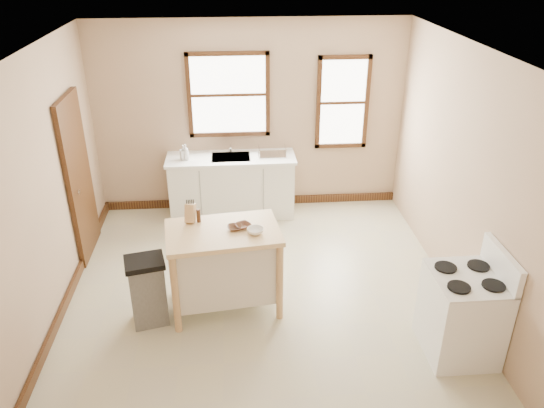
{
  "coord_description": "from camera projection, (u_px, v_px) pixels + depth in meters",
  "views": [
    {
      "loc": [
        -0.27,
        -4.95,
        3.76
      ],
      "look_at": [
        0.15,
        0.4,
        1.05
      ],
      "focal_mm": 35.0,
      "sensor_mm": 36.0,
      "label": 1
    }
  ],
  "objects": [
    {
      "name": "baseboard_back",
      "position": [
        252.0,
        201.0,
        8.29
      ],
      "size": [
        4.5,
        0.04,
        0.12
      ],
      "primitive_type": "cube",
      "color": "black",
      "rests_on": "ground"
    },
    {
      "name": "pepper_grinder",
      "position": [
        199.0,
        216.0,
        5.74
      ],
      "size": [
        0.06,
        0.06,
        0.15
      ],
      "primitive_type": "cylinder",
      "rotation": [
        0.0,
        0.0,
        0.45
      ],
      "color": "#3F2210",
      "rests_on": "kitchen_island"
    },
    {
      "name": "baseboard_left",
      "position": [
        64.0,
        306.0,
        5.94
      ],
      "size": [
        0.04,
        5.0,
        0.12
      ],
      "primitive_type": "cube",
      "color": "black",
      "rests_on": "ground"
    },
    {
      "name": "gas_stove",
      "position": [
        464.0,
        303.0,
        5.14
      ],
      "size": [
        0.72,
        0.72,
        1.16
      ],
      "primitive_type": null,
      "color": "white",
      "rests_on": "ground"
    },
    {
      "name": "kitchen_island",
      "position": [
        225.0,
        269.0,
        5.83
      ],
      "size": [
        1.28,
        0.9,
        0.98
      ],
      "primitive_type": null,
      "rotation": [
        0.0,
        0.0,
        0.12
      ],
      "color": "#FBC993",
      "rests_on": "ground"
    },
    {
      "name": "ceiling",
      "position": [
        259.0,
        54.0,
        4.85
      ],
      "size": [
        5.0,
        5.0,
        0.0
      ],
      "primitive_type": "plane",
      "rotation": [
        3.14,
        0.0,
        0.0
      ],
      "color": "white",
      "rests_on": "ground"
    },
    {
      "name": "wall_right",
      "position": [
        471.0,
        184.0,
        5.65
      ],
      "size": [
        0.04,
        5.0,
        2.8
      ],
      "primitive_type": "cube",
      "color": "tan",
      "rests_on": "ground"
    },
    {
      "name": "bowl_a",
      "position": [
        235.0,
        228.0,
        5.62
      ],
      "size": [
        0.17,
        0.17,
        0.04
      ],
      "primitive_type": "imported",
      "rotation": [
        0.0,
        0.0,
        0.08
      ],
      "color": "brown",
      "rests_on": "kitchen_island"
    },
    {
      "name": "window_side",
      "position": [
        343.0,
        103.0,
        7.7
      ],
      "size": [
        0.77,
        0.06,
        1.37
      ],
      "primitive_type": null,
      "color": "black",
      "rests_on": "wall_back"
    },
    {
      "name": "sink_counter",
      "position": [
        232.0,
        186.0,
        7.85
      ],
      "size": [
        1.86,
        0.62,
        0.92
      ],
      "primitive_type": null,
      "color": "white",
      "rests_on": "ground"
    },
    {
      "name": "bowl_c",
      "position": [
        255.0,
        231.0,
        5.54
      ],
      "size": [
        0.24,
        0.24,
        0.06
      ],
      "primitive_type": "imported",
      "rotation": [
        0.0,
        0.0,
        0.55
      ],
      "color": "white",
      "rests_on": "kitchen_island"
    },
    {
      "name": "faucet",
      "position": [
        230.0,
        145.0,
        7.75
      ],
      "size": [
        0.03,
        0.03,
        0.22
      ],
      "primitive_type": "cylinder",
      "color": "silver",
      "rests_on": "sink_counter"
    },
    {
      "name": "knife_block",
      "position": [
        190.0,
        214.0,
        5.73
      ],
      "size": [
        0.12,
        0.12,
        0.2
      ],
      "primitive_type": null,
      "rotation": [
        0.0,
        0.0,
        -0.25
      ],
      "color": "tan",
      "rests_on": "kitchen_island"
    },
    {
      "name": "bowl_b",
      "position": [
        243.0,
        226.0,
        5.65
      ],
      "size": [
        0.22,
        0.22,
        0.04
      ],
      "primitive_type": "imported",
      "rotation": [
        0.0,
        0.0,
        0.53
      ],
      "color": "brown",
      "rests_on": "kitchen_island"
    },
    {
      "name": "floor",
      "position": [
        262.0,
        301.0,
        6.12
      ],
      "size": [
        5.0,
        5.0,
        0.0
      ],
      "primitive_type": "plane",
      "color": "#C2BA99",
      "rests_on": "ground"
    },
    {
      "name": "soap_bottle_b",
      "position": [
        183.0,
        152.0,
        7.51
      ],
      "size": [
        0.12,
        0.12,
        0.21
      ],
      "primitive_type": "imported",
      "rotation": [
        0.0,
        0.0,
        0.32
      ],
      "color": "#B2B2B2",
      "rests_on": "sink_counter"
    },
    {
      "name": "wall_back",
      "position": [
        250.0,
        118.0,
        7.71
      ],
      "size": [
        4.5,
        0.04,
        2.8
      ],
      "primitive_type": "cube",
      "color": "tan",
      "rests_on": "ground"
    },
    {
      "name": "dish_rack",
      "position": [
        272.0,
        152.0,
        7.68
      ],
      "size": [
        0.41,
        0.32,
        0.1
      ],
      "primitive_type": null,
      "rotation": [
        0.0,
        0.0,
        0.03
      ],
      "color": "silver",
      "rests_on": "sink_counter"
    },
    {
      "name": "window_main",
      "position": [
        229.0,
        95.0,
        7.51
      ],
      "size": [
        1.17,
        0.06,
        1.22
      ],
      "primitive_type": null,
      "color": "black",
      "rests_on": "wall_back"
    },
    {
      "name": "soap_bottle_a",
      "position": [
        186.0,
        152.0,
        7.49
      ],
      "size": [
        0.12,
        0.12,
        0.23
      ],
      "primitive_type": "imported",
      "rotation": [
        0.0,
        0.0,
        0.41
      ],
      "color": "#B2B2B2",
      "rests_on": "sink_counter"
    },
    {
      "name": "door_left",
      "position": [
        79.0,
        178.0,
        6.64
      ],
      "size": [
        0.06,
        0.9,
        2.1
      ],
      "primitive_type": "cube",
      "color": "black",
      "rests_on": "ground"
    },
    {
      "name": "trash_bin",
      "position": [
        148.0,
        291.0,
        5.63
      ],
      "size": [
        0.47,
        0.42,
        0.79
      ],
      "primitive_type": null,
      "rotation": [
        0.0,
        0.0,
        0.22
      ],
      "color": "gray",
      "rests_on": "ground"
    },
    {
      "name": "wall_left",
      "position": [
        37.0,
        199.0,
        5.33
      ],
      "size": [
        0.04,
        5.0,
        2.8
      ],
      "primitive_type": "cube",
      "color": "tan",
      "rests_on": "ground"
    }
  ]
}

